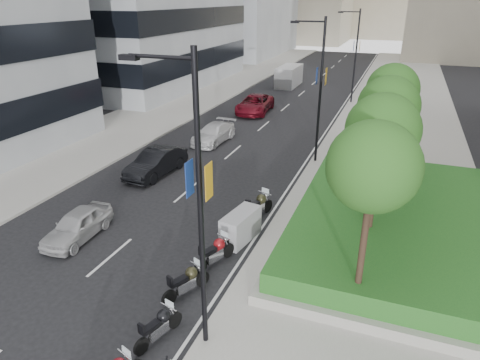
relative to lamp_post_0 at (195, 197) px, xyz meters
The scene contains 24 objects.
ground 6.62m from the lamp_post_0, 166.43° to the right, with size 160.00×160.00×0.00m, color black.
sidewalk_right 29.82m from the lamp_post_0, 80.49° to the left, with size 10.00×100.00×0.15m, color #9E9B93.
sidewalk_left 33.56m from the lamp_post_0, 119.10° to the left, with size 8.00×100.00×0.15m, color #9E9B93.
lane_edge 29.44m from the lamp_post_0, 90.88° to the left, with size 0.12×100.00×0.01m, color silver.
lane_centre 29.97m from the lamp_post_0, 101.01° to the left, with size 0.12×100.00×0.01m, color silver.
planter 11.73m from the lamp_post_0, 56.95° to the left, with size 10.00×14.00×0.40m, color gray.
hedge 11.50m from the lamp_post_0, 56.95° to the left, with size 9.40×13.40×0.80m, color #14481B.
tree_0 5.30m from the lamp_post_0, 34.56° to the left, with size 2.80×2.80×6.30m.
tree_1 8.25m from the lamp_post_0, 58.11° to the left, with size 2.80×2.80×6.30m.
tree_2 11.84m from the lamp_post_0, 68.40° to the left, with size 2.80×2.80×6.30m.
tree_3 15.62m from the lamp_post_0, 73.81° to the left, with size 2.80×2.80×6.30m.
lamp_post_0 is the anchor object (origin of this frame).
lamp_post_1 17.00m from the lamp_post_0, 90.00° to the left, with size 2.34×0.45×9.00m.
lamp_post_2 35.00m from the lamp_post_0, 90.00° to the left, with size 2.34×0.45×9.00m.
motorcycle_2 4.72m from the lamp_post_0, 164.79° to the right, with size 0.79×1.95×0.99m.
motorcycle_3 5.12m from the lamp_post_0, 127.34° to the left, with size 1.03×2.00×1.06m.
motorcycle_4 6.18m from the lamp_post_0, 107.63° to the left, with size 0.98×2.10×1.09m.
motorcycle_5 7.67m from the lamp_post_0, 99.21° to the left, with size 1.27×2.34×1.35m.
motorcycle_6 9.64m from the lamp_post_0, 96.44° to the left, with size 1.00×2.24×1.16m.
car_a 9.82m from the lamp_post_0, 154.30° to the left, with size 1.53×3.82×1.30m, color #B0B0B2.
car_b 14.98m from the lamp_post_0, 126.35° to the left, with size 1.64×4.69×1.55m, color black.
car_c 20.64m from the lamp_post_0, 112.81° to the left, with size 1.89×4.65×1.35m, color silver.
car_d 29.41m from the lamp_post_0, 105.57° to the left, with size 2.67×5.79×1.61m, color maroon.
delivery_van 42.56m from the lamp_post_0, 101.10° to the left, with size 2.12×5.58×2.34m.
Camera 1 is at (8.96, -8.28, 10.04)m, focal length 32.00 mm.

